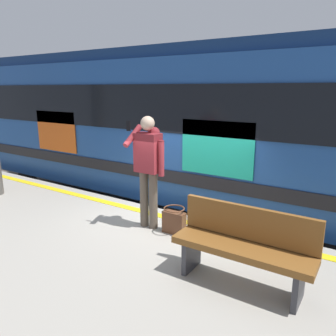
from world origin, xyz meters
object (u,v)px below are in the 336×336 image
(train_carriage, at_px, (160,121))
(passenger, at_px, (149,163))
(bench, at_px, (244,244))
(handbag, at_px, (174,221))

(train_carriage, distance_m, passenger, 3.01)
(bench, bearing_deg, train_carriage, -44.16)
(passenger, relative_size, bench, 1.13)
(passenger, bearing_deg, train_carriage, -59.34)
(train_carriage, bearing_deg, bench, 135.84)
(bench, bearing_deg, passenger, -20.90)
(train_carriage, xyz_separation_m, handbag, (-2.00, 2.57, -1.23))
(bench, bearing_deg, handbag, -27.27)
(handbag, bearing_deg, passenger, 0.20)
(train_carriage, bearing_deg, passenger, 120.66)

